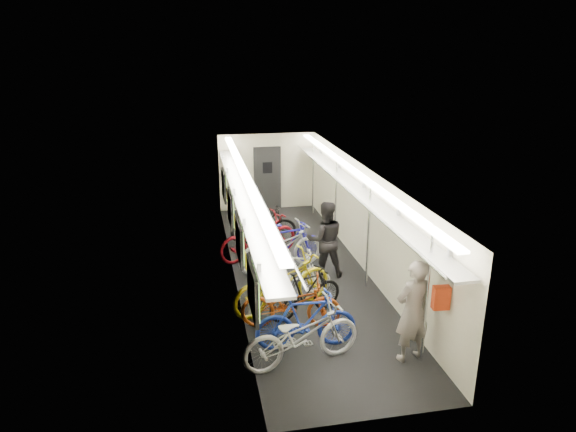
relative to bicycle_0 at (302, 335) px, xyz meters
name	(u,v)px	position (x,y,z in m)	size (l,w,h in m)	color
train_car_shell	(279,196)	(0.35, 4.22, 1.13)	(10.00, 10.00, 10.00)	black
bicycle_0	(302,335)	(0.00, 0.00, 0.00)	(0.70, 2.02, 1.06)	silver
bicycle_1	(306,320)	(0.17, 0.44, 0.00)	(0.50, 1.76, 1.06)	#1C34AB
bicycle_2	(291,303)	(0.05, 1.17, -0.04)	(0.64, 1.85, 0.97)	#9A3A10
bicycle_3	(306,293)	(0.41, 1.53, -0.04)	(0.46, 1.62, 0.97)	black
bicycle_4	(282,283)	(0.02, 1.87, 0.04)	(0.75, 2.16, 1.13)	#BAA311
bicycle_5	(292,271)	(0.34, 2.54, -0.04)	(0.46, 1.62, 0.98)	silver
bicycle_6	(281,247)	(0.31, 3.75, 0.01)	(0.72, 2.07, 1.09)	silver
bicycle_7	(288,245)	(0.50, 3.88, 0.02)	(0.51, 1.82, 1.09)	#1F1CA9
bicycle_8	(258,237)	(-0.10, 4.53, 0.02)	(0.73, 2.08, 1.09)	maroon
bicycle_9	(264,225)	(0.16, 5.43, -0.01)	(0.49, 1.73, 1.04)	black
passenger_near	(413,311)	(1.79, -0.20, 0.36)	(0.65, 0.43, 1.78)	gray
passenger_mid	(325,239)	(1.22, 3.23, 0.35)	(0.85, 0.66, 1.75)	black
backpack	(441,298)	(2.07, -0.54, 0.75)	(0.26, 0.14, 0.38)	red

